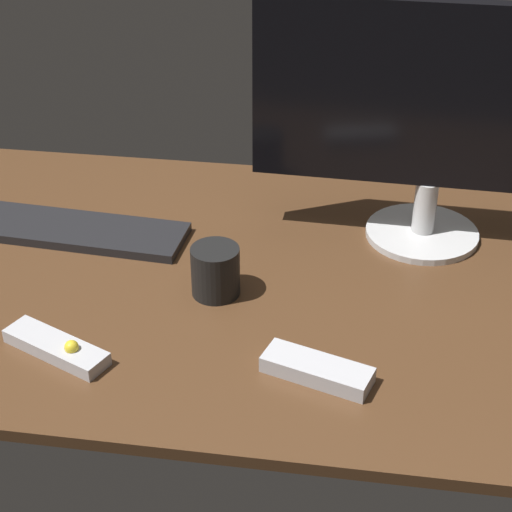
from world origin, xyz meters
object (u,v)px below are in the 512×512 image
(keyboard, at_px, (80,231))
(tv_remote, at_px, (317,370))
(media_remote, at_px, (57,347))
(monitor, at_px, (437,111))
(coffee_mug, at_px, (215,271))

(keyboard, xyz_separation_m, tv_remote, (0.47, -0.34, 0.00))
(media_remote, xyz_separation_m, tv_remote, (0.39, 0.00, 0.00))
(monitor, distance_m, coffee_mug, 0.46)
(tv_remote, bearing_deg, keyboard, 162.03)
(media_remote, height_order, coffee_mug, coffee_mug)
(monitor, height_order, keyboard, monitor)
(keyboard, xyz_separation_m, coffee_mug, (0.28, -0.15, 0.03))
(media_remote, relative_size, tv_remote, 1.12)
(keyboard, bearing_deg, monitor, 12.11)
(monitor, distance_m, tv_remote, 0.51)
(monitor, relative_size, tv_remote, 3.93)
(keyboard, distance_m, coffee_mug, 0.32)
(monitor, bearing_deg, tv_remote, -108.41)
(monitor, distance_m, keyboard, 0.67)
(keyboard, height_order, coffee_mug, coffee_mug)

